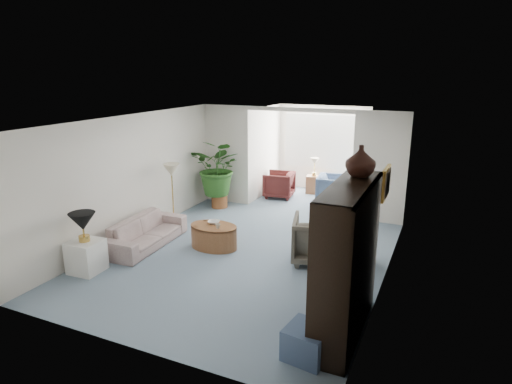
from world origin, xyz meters
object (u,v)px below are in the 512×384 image
at_px(coffee_bowl, 214,222).
at_px(side_table_dark, 360,247).
at_px(sofa, 146,232).
at_px(end_table, 86,256).
at_px(sunroom_chair_maroon, 279,185).
at_px(wingback_chair, 318,239).
at_px(sunroom_table, 314,185).
at_px(entertainment_cabinet, 347,262).
at_px(ottoman, 307,342).
at_px(sunroom_chair_blue, 334,190).
at_px(floor_lamp, 171,170).
at_px(plant_pot, 219,201).
at_px(framed_picture, 387,183).
at_px(table_lamp, 82,222).
at_px(cabinet_urn, 361,161).
at_px(coffee_table, 214,236).
at_px(coffee_cup, 218,226).

height_order(coffee_bowl, side_table_dark, side_table_dark).
height_order(sofa, side_table_dark, side_table_dark).
distance_m(end_table, sunroom_chair_maroon, 5.73).
xyz_separation_m(wingback_chair, sunroom_table, (-1.38, 4.29, -0.17)).
height_order(sofa, entertainment_cabinet, entertainment_cabinet).
relative_size(ottoman, sunroom_chair_blue, 0.60).
relative_size(sunroom_chair_blue, sunroom_table, 1.65).
bearing_deg(coffee_bowl, sunroom_chair_blue, 68.66).
distance_m(floor_lamp, plant_pot, 1.92).
bearing_deg(ottoman, framed_picture, 77.18).
height_order(ottoman, sunroom_chair_blue, sunroom_chair_blue).
height_order(end_table, table_lamp, table_lamp).
relative_size(entertainment_cabinet, sunroom_chair_maroon, 2.61).
relative_size(cabinet_urn, sunroom_chair_blue, 0.50).
relative_size(plant_pot, sunroom_chair_maroon, 0.52).
xyz_separation_m(floor_lamp, wingback_chair, (3.46, -0.53, -0.83)).
height_order(framed_picture, cabinet_urn, cabinet_urn).
bearing_deg(entertainment_cabinet, coffee_bowl, 148.09).
relative_size(floor_lamp, ottoman, 0.73).
distance_m(floor_lamp, coffee_table, 1.93).
distance_m(entertainment_cabinet, sunroom_chair_maroon, 6.36).
height_order(framed_picture, sunroom_table, framed_picture).
distance_m(cabinet_urn, plant_pot, 5.81).
distance_m(table_lamp, coffee_table, 2.42).
relative_size(coffee_cup, sunroom_chair_blue, 0.11).
height_order(end_table, sunroom_table, end_table).
height_order(coffee_table, sunroom_chair_blue, sunroom_chair_blue).
height_order(table_lamp, floor_lamp, floor_lamp).
bearing_deg(table_lamp, wingback_chair, 30.35).
height_order(end_table, plant_pot, end_table).
bearing_deg(sunroom_table, table_lamp, -108.30).
relative_size(side_table_dark, plant_pot, 1.39).
xyz_separation_m(coffee_cup, sunroom_chair_maroon, (-0.27, 3.87, -0.15)).
distance_m(sofa, table_lamp, 1.50).
bearing_deg(sunroom_chair_blue, plant_pot, 112.68).
height_order(floor_lamp, side_table_dark, floor_lamp).
bearing_deg(cabinet_urn, framed_picture, 76.57).
bearing_deg(sunroom_chair_maroon, sofa, -22.39).
relative_size(end_table, sunroom_chair_blue, 0.67).
xyz_separation_m(table_lamp, side_table_dark, (4.17, 2.33, -0.63)).
bearing_deg(cabinet_urn, coffee_cup, 157.37).
bearing_deg(table_lamp, side_table_dark, 29.22).
height_order(table_lamp, plant_pot, table_lamp).
xyz_separation_m(framed_picture, sunroom_chair_maroon, (-3.29, 4.07, -1.35)).
height_order(coffee_bowl, entertainment_cabinet, entertainment_cabinet).
bearing_deg(floor_lamp, wingback_chair, -8.70).
distance_m(sofa, ottoman, 4.43).
distance_m(entertainment_cabinet, cabinet_urn, 1.30).
bearing_deg(wingback_chair, sofa, -2.68).
distance_m(coffee_cup, wingback_chair, 1.89).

